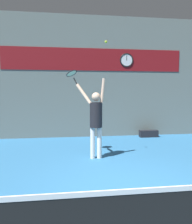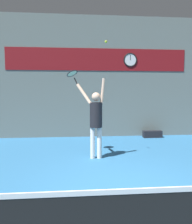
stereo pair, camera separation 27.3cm
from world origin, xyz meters
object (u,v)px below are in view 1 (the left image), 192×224
(scoreboard_clock, at_px, (127,60))
(tennis_player, at_px, (96,117))
(tennis_ball, at_px, (106,42))
(equipment_bag, at_px, (149,134))
(tennis_racket, at_px, (72,74))

(scoreboard_clock, xyz_separation_m, tennis_player, (-1.71, -3.04, -2.05))
(tennis_ball, xyz_separation_m, equipment_bag, (2.32, 2.71, -3.08))
(tennis_player, height_order, equipment_bag, tennis_player)
(tennis_ball, bearing_deg, tennis_racket, 153.81)
(tennis_player, bearing_deg, equipment_bag, 45.73)
(scoreboard_clock, xyz_separation_m, equipment_bag, (0.88, -0.38, -3.07))
(scoreboard_clock, xyz_separation_m, tennis_racket, (-2.36, -2.64, -0.82))
(tennis_player, bearing_deg, tennis_racket, 148.17)
(equipment_bag, bearing_deg, tennis_ball, -130.57)
(tennis_racket, bearing_deg, scoreboard_clock, 48.28)
(tennis_player, bearing_deg, tennis_ball, -10.58)
(tennis_ball, bearing_deg, equipment_bag, 49.43)
(tennis_player, xyz_separation_m, equipment_bag, (2.59, 2.66, -1.02))
(tennis_racket, xyz_separation_m, tennis_ball, (0.92, -0.45, 0.83))
(equipment_bag, bearing_deg, tennis_racket, -145.07)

